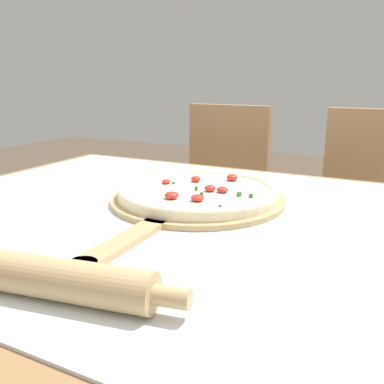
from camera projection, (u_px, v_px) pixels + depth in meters
dining_table at (192, 257)px, 0.88m from camera, size 1.41×1.03×0.72m
towel_cloth at (192, 217)px, 0.85m from camera, size 1.33×0.95×0.00m
pizza_peel at (194, 201)px, 0.93m from camera, size 0.41×0.63×0.01m
pizza at (198, 191)px, 0.95m from camera, size 0.37×0.37×0.04m
rolling_pin at (32, 275)px, 0.53m from camera, size 0.44×0.11×0.06m
chair_left at (218, 194)px, 1.78m from camera, size 0.43×0.43×0.90m
chair_right at (368, 213)px, 1.52m from camera, size 0.42×0.42×0.90m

